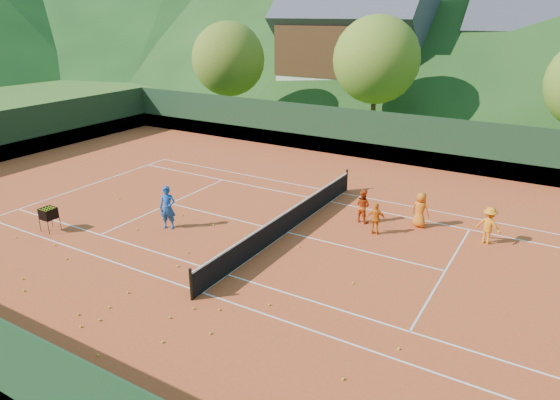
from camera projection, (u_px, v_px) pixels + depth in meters
The scene contains 44 objects.
ground at pixel (287, 233), 20.51m from camera, with size 400.00×400.00×0.00m, color #33531A.
clay_court at pixel (287, 232), 20.51m from camera, with size 40.00×24.00×0.02m, color #B7411D.
coach at pixel (168, 208), 20.58m from camera, with size 0.67×0.44×1.84m, color #174798.
student_a at pixel (362, 206), 21.29m from camera, with size 0.71×0.55×1.46m, color #D14712.
student_b at pixel (376, 219), 20.12m from camera, with size 0.78×0.33×1.34m, color orange.
student_c at pixel (420, 210), 20.80m from camera, with size 0.74×0.48×1.51m, color orange.
student_d at pixel (489, 225), 19.30m from camera, with size 0.96×0.55×1.49m, color orange.
tennis_ball_0 at pixel (119, 199), 24.05m from camera, with size 0.07×0.07×0.07m, color #C5D623.
tennis_ball_1 at pixel (23, 279), 16.87m from camera, with size 0.07×0.07×0.07m, color #C5D623.
tennis_ball_2 at pixel (66, 259), 18.21m from camera, with size 0.07×0.07×0.07m, color #C5D623.
tennis_ball_3 at pixel (55, 245), 19.30m from camera, with size 0.07×0.07×0.07m, color #C5D623.
tennis_ball_4 at pixel (16, 237), 19.96m from camera, with size 0.07×0.07×0.07m, color #C5D623.
tennis_ball_5 at pixel (128, 293), 16.04m from camera, with size 0.07×0.07×0.07m, color #C5D623.
tennis_ball_6 at pixel (137, 229), 20.69m from camera, with size 0.07×0.07×0.07m, color #C5D623.
tennis_ball_7 at pixel (262, 236), 20.09m from camera, with size 0.07×0.07×0.07m, color #C5D623.
tennis_ball_8 at pixel (214, 225), 21.13m from camera, with size 0.07×0.07×0.07m, color #C5D623.
tennis_ball_9 at pixel (353, 283), 16.60m from camera, with size 0.07×0.07×0.07m, color #C5D623.
tennis_ball_10 at pixel (182, 215), 22.12m from camera, with size 0.07×0.07×0.07m, color #C5D623.
tennis_ball_11 at pixel (100, 320), 14.61m from camera, with size 0.07×0.07×0.07m, color #C5D623.
tennis_ball_12 at pixel (98, 355), 13.11m from camera, with size 0.07×0.07×0.07m, color #C5D623.
tennis_ball_13 at pixel (269, 305), 15.38m from camera, with size 0.07×0.07×0.07m, color #C5D623.
tennis_ball_14 at pixel (81, 326), 14.31m from camera, with size 0.07×0.07×0.07m, color #C5D623.
tennis_ball_15 at pixel (170, 317), 14.73m from camera, with size 0.07×0.07×0.07m, color #C5D623.
tennis_ball_16 at pixel (78, 314), 14.88m from camera, with size 0.07×0.07×0.07m, color #C5D623.
tennis_ball_17 at pixel (210, 333), 14.01m from camera, with size 0.07×0.07×0.07m, color #C5D623.
tennis_ball_18 at pixel (399, 349), 13.36m from camera, with size 0.07×0.07×0.07m, color #C5D623.
tennis_ball_19 at pixel (162, 342), 13.64m from camera, with size 0.07×0.07×0.07m, color #C5D623.
tennis_ball_20 at pixel (109, 307), 15.24m from camera, with size 0.07×0.07×0.07m, color #C5D623.
tennis_ball_21 at pixel (24, 290), 16.16m from camera, with size 0.07×0.07×0.07m, color #C5D623.
tennis_ball_22 at pixel (246, 235), 20.16m from camera, with size 0.07×0.07×0.07m, color #C5D623.
tennis_ball_23 at pixel (219, 310), 15.13m from camera, with size 0.07×0.07×0.07m, color #C5D623.
tennis_ball_24 at pixel (188, 252), 18.72m from camera, with size 0.07×0.07×0.07m, color #C5D623.
tennis_ball_25 at pixel (343, 379), 12.27m from camera, with size 0.07×0.07×0.07m, color #C5D623.
tennis_ball_26 at pixel (178, 266), 17.71m from camera, with size 0.07×0.07×0.07m, color #C5D623.
tennis_ball_27 at pixel (299, 247), 19.15m from camera, with size 0.07×0.07×0.07m, color #C5D623.
tennis_ball_28 at pixel (194, 308), 15.18m from camera, with size 0.07×0.07×0.07m, color #C5D623.
court_lines at pixel (287, 232), 20.51m from camera, with size 23.83×11.03×0.00m.
tennis_net at pixel (287, 221), 20.33m from camera, with size 0.10×12.07×1.10m.
perimeter_fence at pixel (287, 204), 20.07m from camera, with size 40.40×24.24×3.00m.
ball_hopper at pixel (48, 214), 20.39m from camera, with size 0.57×0.57×1.00m.
chalet_left at pixel (354, 44), 47.41m from camera, with size 13.80×9.93×12.92m.
chalet_mid at pixel (543, 55), 43.19m from camera, with size 12.65×8.82×11.45m.
tree_a at pixel (229, 59), 40.91m from camera, with size 6.00×6.00×7.88m.
tree_b at pixel (376, 60), 36.66m from camera, with size 6.40×6.40×8.40m.
Camera 1 is at (9.33, -16.22, 8.52)m, focal length 32.00 mm.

